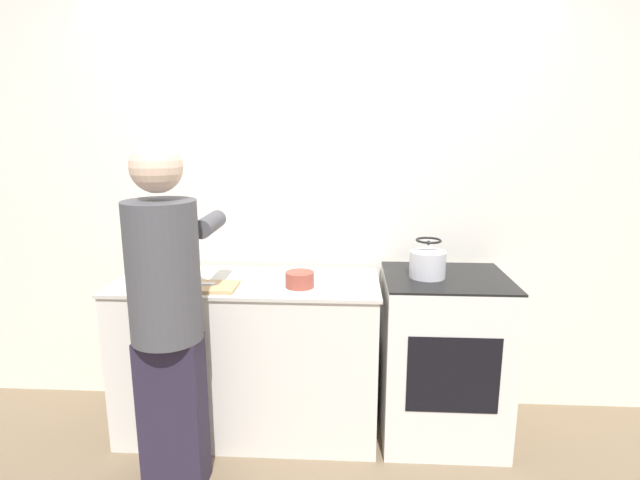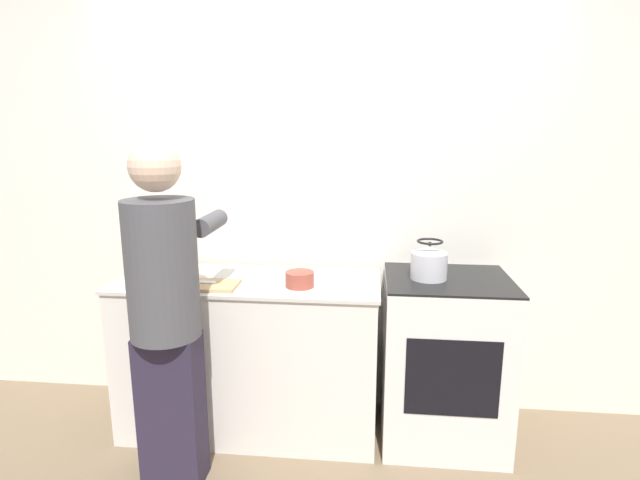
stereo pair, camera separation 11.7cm
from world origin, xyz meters
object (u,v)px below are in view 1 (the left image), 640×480
at_px(kettle, 428,261).
at_px(bowl_prep, 300,279).
at_px(cutting_board, 201,287).
at_px(canister_jar, 169,257).
at_px(knife, 191,284).
at_px(person, 167,308).
at_px(oven, 442,357).

distance_m(kettle, bowl_prep, 0.68).
bearing_deg(cutting_board, canister_jar, 132.42).
xyz_separation_m(cutting_board, kettle, (1.18, 0.14, 0.12)).
relative_size(cutting_board, knife, 1.53).
distance_m(cutting_board, bowl_prep, 0.51).
height_order(person, bowl_prep, person).
height_order(oven, canister_jar, canister_jar).
bearing_deg(knife, person, -90.58).
relative_size(person, bowl_prep, 11.00).
distance_m(cutting_board, canister_jar, 0.41).
relative_size(oven, bowl_prep, 6.18).
distance_m(person, canister_jar, 0.67).
bearing_deg(kettle, bowl_prep, -172.50).
xyz_separation_m(cutting_board, knife, (-0.06, 0.01, 0.01)).
xyz_separation_m(oven, cutting_board, (-1.29, -0.16, 0.43)).
bearing_deg(kettle, person, -159.00).
bearing_deg(knife, canister_jar, 126.61).
xyz_separation_m(oven, canister_jar, (-1.56, 0.14, 0.51)).
distance_m(person, bowl_prep, 0.69).
bearing_deg(cutting_board, bowl_prep, 6.22).
bearing_deg(oven, bowl_prep, -172.31).
relative_size(kettle, canister_jar, 1.17).
distance_m(person, kettle, 1.33).
xyz_separation_m(kettle, bowl_prep, (-0.67, -0.09, -0.08)).
bearing_deg(canister_jar, oven, -4.98).
height_order(person, canister_jar, person).
bearing_deg(bowl_prep, oven, 7.69).
xyz_separation_m(bowl_prep, canister_jar, (-0.78, 0.24, 0.05)).
xyz_separation_m(knife, kettle, (1.24, 0.13, 0.10)).
distance_m(oven, person, 1.50).
bearing_deg(cutting_board, person, -100.18).
height_order(person, kettle, person).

